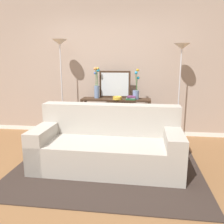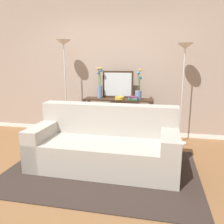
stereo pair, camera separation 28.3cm
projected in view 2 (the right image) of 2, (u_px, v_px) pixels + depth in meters
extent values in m
cube|color=brown|center=(75.00, 174.00, 3.20)|extent=(16.00, 16.00, 0.02)
cube|color=white|center=(107.00, 130.00, 5.08)|extent=(12.00, 0.15, 0.09)
cube|color=tan|center=(107.00, 59.00, 4.76)|extent=(12.00, 0.14, 2.93)
cube|color=#332823|center=(102.00, 170.00, 3.27)|extent=(2.64, 1.86, 0.01)
cube|color=#ADA89E|center=(104.00, 154.00, 3.33)|extent=(2.08, 0.93, 0.42)
cube|color=#ADA89E|center=(109.00, 119.00, 3.54)|extent=(2.08, 0.28, 0.46)
cube|color=#ADA89E|center=(45.00, 143.00, 3.50)|extent=(0.25, 0.91, 0.60)
cube|color=#ADA89E|center=(169.00, 153.00, 3.11)|extent=(0.25, 0.91, 0.60)
cube|color=#382619|center=(118.00, 99.00, 4.47)|extent=(1.34, 0.33, 0.03)
cube|color=#382619|center=(118.00, 131.00, 4.60)|extent=(1.23, 0.28, 0.01)
cube|color=#382619|center=(85.00, 120.00, 4.55)|extent=(0.05, 0.05, 0.78)
cube|color=#382619|center=(151.00, 123.00, 4.29)|extent=(0.05, 0.05, 0.78)
cube|color=#382619|center=(89.00, 116.00, 4.82)|extent=(0.05, 0.05, 0.78)
cube|color=#382619|center=(152.00, 120.00, 4.56)|extent=(0.05, 0.05, 0.78)
cylinder|color=silver|center=(68.00, 135.00, 4.80)|extent=(0.26, 0.26, 0.02)
cylinder|color=silver|center=(66.00, 92.00, 4.61)|extent=(0.02, 0.02, 1.80)
cone|color=silver|center=(64.00, 42.00, 4.41)|extent=(0.28, 0.28, 0.10)
cylinder|color=silver|center=(179.00, 143.00, 4.36)|extent=(0.26, 0.26, 0.02)
cylinder|color=silver|center=(182.00, 98.00, 4.17)|extent=(0.02, 0.02, 1.70)
cone|color=silver|center=(185.00, 46.00, 3.98)|extent=(0.28, 0.28, 0.10)
cube|color=#382619|center=(118.00, 84.00, 4.55)|extent=(0.61, 0.02, 0.53)
cube|color=silver|center=(118.00, 84.00, 4.54)|extent=(0.54, 0.01, 0.46)
cylinder|color=#6B84AD|center=(100.00, 92.00, 4.55)|extent=(0.10, 0.10, 0.24)
cylinder|color=#3D7538|center=(99.00, 77.00, 4.48)|extent=(0.02, 0.02, 0.32)
sphere|color=#E1944D|center=(98.00, 69.00, 4.44)|extent=(0.05, 0.05, 0.05)
cylinder|color=#3D7538|center=(100.00, 77.00, 4.48)|extent=(0.03, 0.03, 0.33)
sphere|color=gold|center=(101.00, 68.00, 4.43)|extent=(0.06, 0.06, 0.06)
cylinder|color=#3D7538|center=(99.00, 79.00, 4.51)|extent=(0.02, 0.03, 0.24)
sphere|color=#4367C4|center=(98.00, 73.00, 4.50)|extent=(0.05, 0.05, 0.05)
cylinder|color=#3D7538|center=(100.00, 78.00, 4.49)|extent=(0.01, 0.02, 0.30)
sphere|color=#22A3DB|center=(101.00, 70.00, 4.45)|extent=(0.06, 0.06, 0.06)
cylinder|color=#6B84AD|center=(138.00, 95.00, 4.36)|extent=(0.12, 0.12, 0.17)
cylinder|color=#3D7538|center=(139.00, 82.00, 4.29)|extent=(0.04, 0.01, 0.33)
sphere|color=#2C99C8|center=(139.00, 73.00, 4.23)|extent=(0.06, 0.06, 0.06)
cylinder|color=#3D7538|center=(140.00, 84.00, 4.32)|extent=(0.02, 0.04, 0.23)
sphere|color=#1B91C4|center=(141.00, 78.00, 4.29)|extent=(0.05, 0.05, 0.05)
cylinder|color=#3D7538|center=(139.00, 81.00, 4.28)|extent=(0.03, 0.02, 0.38)
sphere|color=gold|center=(140.00, 70.00, 4.23)|extent=(0.05, 0.05, 0.05)
cylinder|color=gold|center=(119.00, 98.00, 4.36)|extent=(0.17, 0.17, 0.05)
torus|color=gold|center=(120.00, 97.00, 4.35)|extent=(0.17, 0.17, 0.01)
cube|color=#236033|center=(133.00, 99.00, 4.32)|extent=(0.19, 0.15, 0.03)
cube|color=slate|center=(134.00, 98.00, 4.33)|extent=(0.18, 0.16, 0.02)
cube|color=#6B3360|center=(133.00, 97.00, 4.31)|extent=(0.16, 0.14, 0.02)
cube|color=#B77F33|center=(93.00, 134.00, 4.73)|extent=(0.04, 0.15, 0.11)
cube|color=gold|center=(95.00, 134.00, 4.72)|extent=(0.05, 0.14, 0.12)
cube|color=#BC3328|center=(98.00, 134.00, 4.71)|extent=(0.06, 0.17, 0.12)
cube|color=#1E7075|center=(100.00, 134.00, 4.70)|extent=(0.05, 0.14, 0.12)
cube|color=maroon|center=(103.00, 135.00, 4.69)|extent=(0.05, 0.16, 0.10)
cube|color=#2D2D33|center=(105.00, 134.00, 4.68)|extent=(0.06, 0.14, 0.13)
cube|color=#236033|center=(108.00, 135.00, 4.67)|extent=(0.04, 0.14, 0.11)
cube|color=tan|center=(110.00, 135.00, 4.66)|extent=(0.06, 0.18, 0.12)
cube|color=#6B3360|center=(113.00, 136.00, 4.65)|extent=(0.04, 0.15, 0.10)
cube|color=silver|center=(115.00, 136.00, 4.64)|extent=(0.03, 0.15, 0.11)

